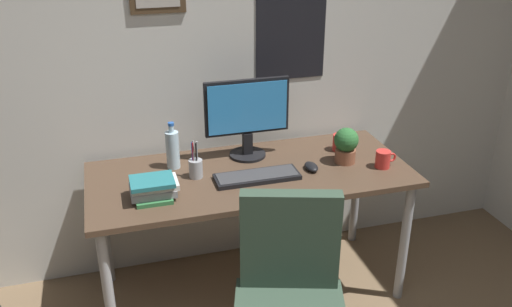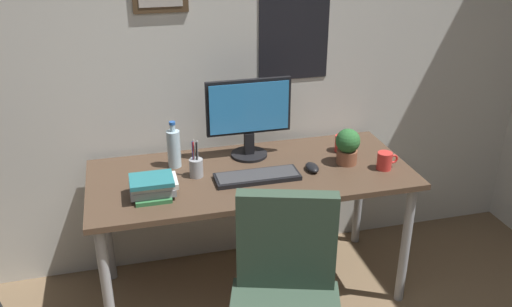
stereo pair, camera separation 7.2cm
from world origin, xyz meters
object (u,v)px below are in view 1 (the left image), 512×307
object	(u,v)px
office_chair	(290,296)
coffee_mug_far	(340,142)
monitor	(247,115)
coffee_mug_near	(383,159)
book_stack_left	(153,188)
keyboard	(257,176)
water_bottle	(173,149)
potted_plant	(346,144)
pen_cup	(196,167)
computer_mouse	(311,167)

from	to	relation	value
office_chair	coffee_mug_far	world-z (taller)	office_chair
monitor	coffee_mug_far	xyz separation A→B (m)	(0.52, -0.07, -0.19)
coffee_mug_near	book_stack_left	size ratio (longest dim) A/B	0.52
coffee_mug_near	keyboard	bearing A→B (deg)	175.36
monitor	keyboard	size ratio (longest dim) A/B	1.07
office_chair	water_bottle	xyz separation A→B (m)	(-0.34, 0.91, 0.32)
potted_plant	pen_cup	size ratio (longest dim) A/B	0.98
computer_mouse	pen_cup	xyz separation A→B (m)	(-0.59, 0.09, 0.04)
computer_mouse	book_stack_left	world-z (taller)	book_stack_left
computer_mouse	water_bottle	distance (m)	0.73
water_bottle	potted_plant	xyz separation A→B (m)	(0.89, -0.19, -0.00)
computer_mouse	coffee_mug_near	distance (m)	0.38
water_bottle	book_stack_left	size ratio (longest dim) A/B	1.12
coffee_mug_near	pen_cup	xyz separation A→B (m)	(-0.97, 0.16, 0.01)
water_bottle	coffee_mug_far	size ratio (longest dim) A/B	2.10
water_bottle	potted_plant	bearing A→B (deg)	-12.04
water_bottle	book_stack_left	world-z (taller)	water_bottle
pen_cup	monitor	bearing A→B (deg)	29.11
potted_plant	coffee_mug_far	bearing A→B (deg)	75.26
coffee_mug_far	water_bottle	bearing A→B (deg)	177.63
monitor	water_bottle	size ratio (longest dim) A/B	1.82
water_bottle	coffee_mug_far	world-z (taller)	water_bottle
potted_plant	pen_cup	world-z (taller)	pen_cup
book_stack_left	pen_cup	bearing A→B (deg)	34.29
keyboard	pen_cup	xyz separation A→B (m)	(-0.29, 0.10, 0.04)
potted_plant	pen_cup	xyz separation A→B (m)	(-0.80, 0.05, -0.05)
office_chair	water_bottle	world-z (taller)	water_bottle
computer_mouse	book_stack_left	size ratio (longest dim) A/B	0.49
potted_plant	book_stack_left	bearing A→B (deg)	-173.86
keyboard	book_stack_left	world-z (taller)	book_stack_left
office_chair	computer_mouse	size ratio (longest dim) A/B	8.64
water_bottle	coffee_mug_near	size ratio (longest dim) A/B	2.17
keyboard	monitor	bearing A→B (deg)	84.72
office_chair	computer_mouse	distance (m)	0.80
computer_mouse	coffee_mug_near	bearing A→B (deg)	-11.10
water_bottle	coffee_mug_far	bearing A→B (deg)	-2.37
keyboard	coffee_mug_far	bearing A→B (deg)	21.00
water_bottle	book_stack_left	xyz separation A→B (m)	(-0.14, -0.30, -0.05)
coffee_mug_near	book_stack_left	bearing A→B (deg)	179.90
water_bottle	coffee_mug_near	bearing A→B (deg)	-15.99
office_chair	computer_mouse	world-z (taller)	office_chair
monitor	computer_mouse	world-z (taller)	monitor
coffee_mug_near	coffee_mug_far	size ratio (longest dim) A/B	0.97
coffee_mug_near	water_bottle	bearing A→B (deg)	164.01
office_chair	computer_mouse	bearing A→B (deg)	62.69
computer_mouse	coffee_mug_near	xyz separation A→B (m)	(0.37, -0.07, 0.03)
keyboard	coffee_mug_far	xyz separation A→B (m)	(0.55, 0.21, 0.03)
keyboard	pen_cup	size ratio (longest dim) A/B	2.15
water_bottle	pen_cup	bearing A→B (deg)	-57.33
office_chair	keyboard	size ratio (longest dim) A/B	2.21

